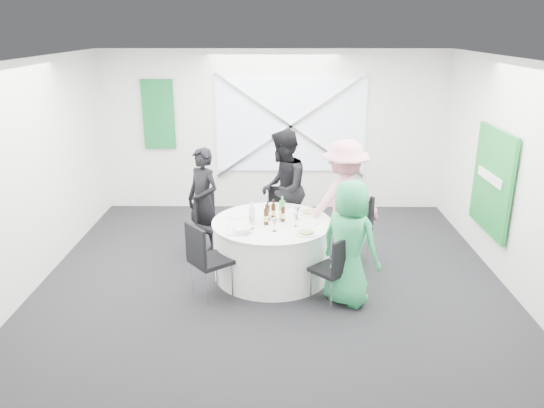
{
  "coord_description": "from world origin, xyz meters",
  "views": [
    {
      "loc": [
        0.06,
        -6.22,
        3.19
      ],
      "look_at": [
        0.0,
        0.2,
        1.0
      ],
      "focal_mm": 35.0,
      "sensor_mm": 36.0,
      "label": 1
    }
  ],
  "objects_px": {
    "chair_front_right": "(335,265)",
    "person_woman_pink": "(344,204)",
    "person_man_back": "(283,189)",
    "person_woman_green": "(350,243)",
    "chair_back": "(280,211)",
    "person_man_back_left": "(203,201)",
    "chair_back_left": "(210,219)",
    "chair_front_left": "(205,255)",
    "green_water_bottle": "(282,211)",
    "banquet_table": "(272,248)",
    "chair_back_right": "(356,222)",
    "clear_water_bottle": "(252,215)"
  },
  "relations": [
    {
      "from": "chair_front_right",
      "to": "person_woman_pink",
      "type": "bearing_deg",
      "value": -144.81
    },
    {
      "from": "person_man_back",
      "to": "person_woman_green",
      "type": "height_order",
      "value": "person_man_back"
    },
    {
      "from": "chair_back",
      "to": "person_man_back_left",
      "type": "relative_size",
      "value": 0.56
    },
    {
      "from": "chair_back_left",
      "to": "chair_front_left",
      "type": "distance_m",
      "value": 1.43
    },
    {
      "from": "chair_back",
      "to": "person_man_back_left",
      "type": "distance_m",
      "value": 1.18
    },
    {
      "from": "chair_front_left",
      "to": "chair_back_left",
      "type": "bearing_deg",
      "value": -34.1
    },
    {
      "from": "chair_back_left",
      "to": "person_man_back_left",
      "type": "relative_size",
      "value": 0.55
    },
    {
      "from": "green_water_bottle",
      "to": "person_woman_pink",
      "type": "bearing_deg",
      "value": 23.16
    },
    {
      "from": "banquet_table",
      "to": "green_water_bottle",
      "type": "bearing_deg",
      "value": 10.48
    },
    {
      "from": "banquet_table",
      "to": "person_woman_green",
      "type": "relative_size",
      "value": 1.02
    },
    {
      "from": "chair_front_left",
      "to": "person_woman_pink",
      "type": "relative_size",
      "value": 0.55
    },
    {
      "from": "chair_back_right",
      "to": "green_water_bottle",
      "type": "xyz_separation_m",
      "value": [
        -1.03,
        -0.44,
        0.31
      ]
    },
    {
      "from": "person_woman_pink",
      "to": "green_water_bottle",
      "type": "distance_m",
      "value": 0.91
    },
    {
      "from": "clear_water_bottle",
      "to": "chair_back_left",
      "type": "bearing_deg",
      "value": 127.22
    },
    {
      "from": "chair_front_right",
      "to": "chair_front_left",
      "type": "relative_size",
      "value": 0.9
    },
    {
      "from": "person_woman_pink",
      "to": "clear_water_bottle",
      "type": "xyz_separation_m",
      "value": [
        -1.23,
        -0.46,
        -0.01
      ]
    },
    {
      "from": "chair_front_left",
      "to": "clear_water_bottle",
      "type": "bearing_deg",
      "value": -82.34
    },
    {
      "from": "person_man_back_left",
      "to": "person_man_back",
      "type": "relative_size",
      "value": 0.87
    },
    {
      "from": "banquet_table",
      "to": "person_man_back",
      "type": "bearing_deg",
      "value": 81.76
    },
    {
      "from": "banquet_table",
      "to": "person_woman_green",
      "type": "height_order",
      "value": "person_woman_green"
    },
    {
      "from": "chair_back",
      "to": "chair_front_left",
      "type": "distance_m",
      "value": 1.98
    },
    {
      "from": "chair_front_left",
      "to": "person_man_back_left",
      "type": "relative_size",
      "value": 0.63
    },
    {
      "from": "banquet_table",
      "to": "person_man_back",
      "type": "height_order",
      "value": "person_man_back"
    },
    {
      "from": "person_man_back_left",
      "to": "green_water_bottle",
      "type": "height_order",
      "value": "person_man_back_left"
    },
    {
      "from": "chair_back",
      "to": "green_water_bottle",
      "type": "distance_m",
      "value": 1.16
    },
    {
      "from": "chair_front_right",
      "to": "person_woman_green",
      "type": "relative_size",
      "value": 0.57
    },
    {
      "from": "chair_back_left",
      "to": "clear_water_bottle",
      "type": "height_order",
      "value": "clear_water_bottle"
    },
    {
      "from": "person_man_back",
      "to": "person_woman_green",
      "type": "distance_m",
      "value": 1.9
    },
    {
      "from": "person_man_back_left",
      "to": "person_man_back",
      "type": "xyz_separation_m",
      "value": [
        1.15,
        0.21,
        0.11
      ]
    },
    {
      "from": "chair_back_left",
      "to": "chair_front_right",
      "type": "relative_size",
      "value": 0.99
    },
    {
      "from": "chair_back",
      "to": "chair_front_left",
      "type": "bearing_deg",
      "value": -111.74
    },
    {
      "from": "person_man_back_left",
      "to": "person_woman_pink",
      "type": "relative_size",
      "value": 0.88
    },
    {
      "from": "person_man_back",
      "to": "person_man_back_left",
      "type": "bearing_deg",
      "value": -71.64
    },
    {
      "from": "chair_back_left",
      "to": "chair_front_left",
      "type": "relative_size",
      "value": 0.89
    },
    {
      "from": "banquet_table",
      "to": "clear_water_bottle",
      "type": "xyz_separation_m",
      "value": [
        -0.26,
        -0.07,
        0.49
      ]
    },
    {
      "from": "chair_front_left",
      "to": "person_man_back",
      "type": "relative_size",
      "value": 0.55
    },
    {
      "from": "person_woman_green",
      "to": "clear_water_bottle",
      "type": "relative_size",
      "value": 5.28
    },
    {
      "from": "person_man_back_left",
      "to": "green_water_bottle",
      "type": "xyz_separation_m",
      "value": [
        1.13,
        -0.8,
        0.12
      ]
    },
    {
      "from": "person_woman_pink",
      "to": "clear_water_bottle",
      "type": "height_order",
      "value": "person_woman_pink"
    },
    {
      "from": "person_man_back_left",
      "to": "clear_water_bottle",
      "type": "distance_m",
      "value": 1.17
    },
    {
      "from": "chair_back_right",
      "to": "chair_back",
      "type": "bearing_deg",
      "value": -143.53
    },
    {
      "from": "chair_back_right",
      "to": "clear_water_bottle",
      "type": "relative_size",
      "value": 3.42
    },
    {
      "from": "person_woman_green",
      "to": "person_man_back_left",
      "type": "bearing_deg",
      "value": -0.62
    },
    {
      "from": "chair_back_right",
      "to": "person_woman_pink",
      "type": "relative_size",
      "value": 0.56
    },
    {
      "from": "chair_front_left",
      "to": "clear_water_bottle",
      "type": "distance_m",
      "value": 0.84
    },
    {
      "from": "banquet_table",
      "to": "person_man_back",
      "type": "xyz_separation_m",
      "value": [
        0.15,
        1.02,
        0.5
      ]
    },
    {
      "from": "chair_back_right",
      "to": "person_woman_green",
      "type": "bearing_deg",
      "value": -33.83
    },
    {
      "from": "chair_front_left",
      "to": "person_man_back",
      "type": "distance_m",
      "value": 1.94
    },
    {
      "from": "banquet_table",
      "to": "chair_front_right",
      "type": "relative_size",
      "value": 1.81
    },
    {
      "from": "person_woman_green",
      "to": "green_water_bottle",
      "type": "xyz_separation_m",
      "value": [
        -0.78,
        0.74,
        0.13
      ]
    }
  ]
}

